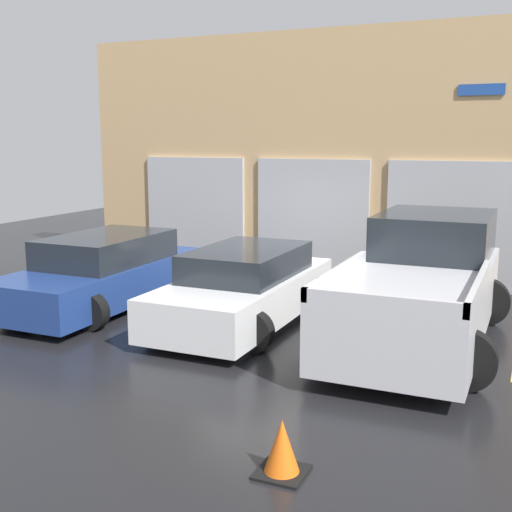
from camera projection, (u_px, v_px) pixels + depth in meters
ground_plane at (270, 307)px, 12.22m from camera, size 28.00×28.00×0.00m
shophouse_building at (325, 158)px, 14.69m from camera, size 12.12×0.68×5.55m
pickup_truck at (422, 285)px, 10.12m from camera, size 2.56×5.22×1.91m
sedan_white at (245, 288)px, 11.09m from camera, size 2.18×4.39×1.30m
sedan_side at (105, 273)px, 12.27m from camera, size 2.24×4.65×1.36m
parking_stripe_far_left at (45, 297)px, 12.94m from camera, size 0.12×2.20×0.01m
parking_stripe_left at (171, 313)px, 11.77m from camera, size 0.12×2.20×0.01m
parking_stripe_centre at (326, 333)px, 10.59m from camera, size 0.12×2.20×0.01m
traffic_cone at (282, 449)px, 6.09m from camera, size 0.47×0.47×0.55m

